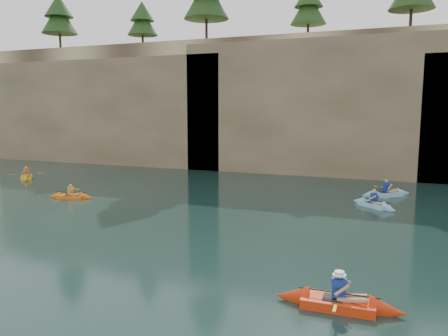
% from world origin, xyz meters
% --- Properties ---
extents(ground, '(160.00, 160.00, 0.00)m').
position_xyz_m(ground, '(0.00, 0.00, 0.00)').
color(ground, black).
rests_on(ground, ground).
extents(cliff, '(70.00, 16.00, 12.00)m').
position_xyz_m(cliff, '(0.00, 30.00, 6.00)').
color(cliff, tan).
rests_on(cliff, ground).
extents(cliff_slab_west, '(26.00, 2.40, 10.56)m').
position_xyz_m(cliff_slab_west, '(-20.00, 22.60, 5.28)').
color(cliff_slab_west, '#9B7C5E').
rests_on(cliff_slab_west, ground).
extents(cliff_slab_center, '(24.00, 2.40, 11.40)m').
position_xyz_m(cliff_slab_center, '(2.00, 22.60, 5.70)').
color(cliff_slab_center, '#9B7C5E').
rests_on(cliff_slab_center, ground).
extents(sea_cave_west, '(4.50, 1.00, 4.00)m').
position_xyz_m(sea_cave_west, '(-18.00, 21.95, 2.00)').
color(sea_cave_west, black).
rests_on(sea_cave_west, ground).
extents(sea_cave_center, '(3.50, 1.00, 3.20)m').
position_xyz_m(sea_cave_center, '(-4.00, 21.95, 1.60)').
color(sea_cave_center, black).
rests_on(sea_cave_center, ground).
extents(sea_cave_east, '(5.00, 1.00, 4.50)m').
position_xyz_m(sea_cave_east, '(10.00, 21.95, 2.25)').
color(sea_cave_east, black).
rests_on(sea_cave_east, ground).
extents(main_kayaker, '(3.61, 2.43, 1.34)m').
position_xyz_m(main_kayaker, '(6.00, -1.82, 0.18)').
color(main_kayaker, red).
rests_on(main_kayaker, ground).
extents(kayaker_orange, '(2.97, 2.15, 1.10)m').
position_xyz_m(kayaker_orange, '(-11.25, 7.46, 0.14)').
color(kayaker_orange, orange).
rests_on(kayaker_orange, ground).
extents(kayaker_ltblue_near, '(2.83, 2.53, 1.22)m').
position_xyz_m(kayaker_ltblue_near, '(6.35, 11.75, 0.15)').
color(kayaker_ltblue_near, '#8BC4E9').
rests_on(kayaker_ltblue_near, ground).
extents(kayaker_yellow, '(2.59, 2.72, 1.23)m').
position_xyz_m(kayaker_yellow, '(-19.50, 12.08, 0.15)').
color(kayaker_yellow, yellow).
rests_on(kayaker_yellow, ground).
extents(kayaker_ltblue_mid, '(3.32, 2.70, 1.34)m').
position_xyz_m(kayaker_ltblue_mid, '(6.93, 15.24, 0.16)').
color(kayaker_ltblue_mid, '#85B5E0').
rests_on(kayaker_ltblue_mid, ground).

